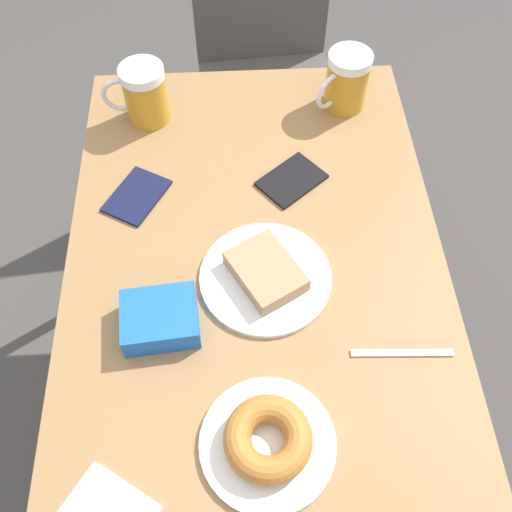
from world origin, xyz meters
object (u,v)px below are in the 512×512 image
napkin_folded (110,510)px  fork (402,353)px  beer_mug_left (346,81)px  blue_pouch (160,319)px  passport_far_edge (137,196)px  passport_near_edge (292,180)px  plate_with_donut (269,440)px  plate_with_cake (266,275)px  beer_mug_center (144,94)px  chair (265,43)px

napkin_folded → fork: 0.51m
beer_mug_left → blue_pouch: 0.65m
passport_far_edge → passport_near_edge: bearing=4.6°
plate_with_donut → blue_pouch: size_ratio=1.53×
plate_with_cake → passport_far_edge: size_ratio=1.54×
plate_with_donut → napkin_folded: bearing=-160.9°
beer_mug_center → passport_far_edge: (-0.01, -0.23, -0.06)m
plate_with_cake → beer_mug_left: (0.20, 0.45, 0.05)m
plate_with_donut → beer_mug_center: (-0.22, 0.72, 0.04)m
passport_near_edge → napkin_folded: bearing=-117.4°
chair → fork: 1.10m
passport_far_edge → chair: bearing=67.3°
fork → blue_pouch: bearing=169.7°
napkin_folded → blue_pouch: (0.06, 0.29, 0.02)m
passport_near_edge → passport_far_edge: (-0.31, -0.02, 0.00)m
beer_mug_center → plate_with_cake: bearing=-61.7°
beer_mug_center → blue_pouch: beer_mug_center is taller
napkin_folded → passport_far_edge: passport_far_edge is taller
beer_mug_left → plate_with_donut: bearing=-106.1°
chair → napkin_folded: 1.34m
beer_mug_center → fork: bearing=-52.6°
plate_with_cake → napkin_folded: (-0.24, -0.37, -0.01)m
chair → beer_mug_center: bearing=-125.2°
plate_with_donut → napkin_folded: plate_with_donut is taller
plate_with_cake → napkin_folded: size_ratio=1.58×
chair → fork: bearing=-86.5°
fork → passport_near_edge: passport_near_edge is taller
beer_mug_left → blue_pouch: bearing=-125.8°
beer_mug_center → passport_near_edge: (0.30, -0.20, -0.06)m
beer_mug_left → napkin_folded: bearing=-118.5°
chair → blue_pouch: (-0.24, -1.00, 0.21)m
napkin_folded → blue_pouch: 0.30m
fork → passport_far_edge: (-0.46, 0.36, 0.00)m
fork → blue_pouch: size_ratio=1.26×
beer_mug_center → napkin_folded: (-0.01, -0.80, -0.06)m
plate_with_donut → fork: (0.23, 0.14, -0.02)m
plate_with_cake → passport_far_edge: bearing=140.1°
beer_mug_center → fork: beer_mug_center is taller
chair → blue_pouch: chair is taller
beer_mug_center → blue_pouch: 0.51m
napkin_folded → beer_mug_center: bearing=89.0°
napkin_folded → fork: size_ratio=0.88×
plate_with_donut → chair: bearing=86.6°
blue_pouch → chair: bearing=76.6°
plate_with_cake → passport_near_edge: bearing=73.6°
beer_mug_left → blue_pouch: size_ratio=0.96×
chair → passport_far_edge: bearing=-117.6°
passport_far_edge → blue_pouch: 0.29m
plate_with_cake → beer_mug_left: size_ratio=1.83×
fork → plate_with_donut: bearing=-149.3°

